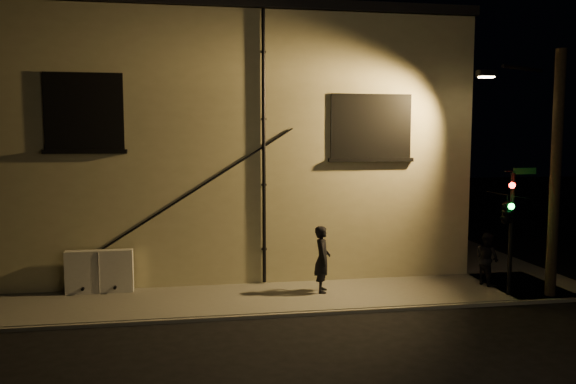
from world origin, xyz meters
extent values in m
plane|color=black|center=(0.00, 0.00, 0.00)|extent=(90.00, 90.00, 0.00)
cube|color=#616057|center=(-3.00, 1.50, 0.06)|extent=(20.00, 3.00, 0.12)
cube|color=#616057|center=(6.50, 8.00, 0.06)|extent=(3.00, 16.00, 0.12)
cube|color=#BEB688|center=(-3.00, 9.00, 4.25)|extent=(16.00, 12.00, 8.50)
cube|color=black|center=(-3.00, 9.00, 8.65)|extent=(16.20, 12.20, 0.30)
cube|color=black|center=(-7.00, 2.98, 5.40)|extent=(2.20, 0.10, 2.20)
cube|color=black|center=(-7.00, 3.00, 5.40)|extent=(1.98, 0.05, 1.98)
cube|color=black|center=(1.60, 2.98, 5.00)|extent=(2.60, 0.10, 2.00)
cube|color=black|center=(1.60, 3.00, 5.00)|extent=(2.38, 0.05, 1.78)
cylinder|color=black|center=(-1.80, 2.92, 4.31)|extent=(0.11, 0.11, 8.30)
cylinder|color=black|center=(-4.00, 2.95, 3.00)|extent=(5.96, 0.04, 3.75)
cylinder|color=black|center=(-3.88, 2.95, 3.06)|extent=(5.96, 0.04, 3.75)
cube|color=beige|center=(-6.68, 2.70, 0.75)|extent=(1.91, 0.32, 1.25)
imported|color=black|center=(-0.24, 1.69, 1.10)|extent=(0.60, 0.79, 1.96)
imported|color=black|center=(4.94, 1.64, 0.94)|extent=(0.80, 0.92, 1.63)
cylinder|color=black|center=(5.01, 0.50, 1.88)|extent=(0.12, 0.12, 3.52)
imported|color=black|center=(4.79, 0.38, 2.63)|extent=(0.53, 2.14, 0.85)
sphere|color=#FF140C|center=(4.81, 0.20, 3.32)|extent=(0.17, 0.17, 0.17)
sphere|color=#14FF3F|center=(4.81, 0.20, 2.74)|extent=(0.17, 0.17, 0.17)
cube|color=#0C4C1E|center=(5.36, 0.50, 3.70)|extent=(0.70, 0.03, 0.18)
cylinder|color=black|center=(6.16, 0.26, 3.55)|extent=(0.30, 0.30, 7.10)
cylinder|color=black|center=(5.36, 0.81, 6.60)|extent=(1.80, 0.98, 0.10)
cube|color=black|center=(4.56, 1.36, 6.51)|extent=(0.55, 0.28, 0.18)
cube|color=#FFC672|center=(4.56, 1.36, 6.41)|extent=(0.42, 0.20, 0.04)
camera|label=1|loc=(-3.90, -14.06, 4.68)|focal=35.00mm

